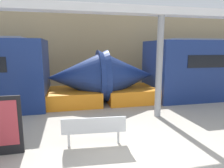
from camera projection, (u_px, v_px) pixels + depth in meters
The scene contains 4 objects.
station_wall at pixel (90, 51), 13.55m from camera, with size 56.00×0.20×5.00m, color tan.
bench_near at pixel (94, 128), 5.53m from camera, with size 1.78×0.58×0.87m.
support_column_near at pixel (159, 68), 7.75m from camera, with size 0.25×0.25×3.92m, color gray.
canopy_beam at pixel (162, 11), 7.38m from camera, with size 28.00×0.60×0.28m, color silver.
Camera 1 is at (-1.52, -3.84, 2.71)m, focal length 32.00 mm.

